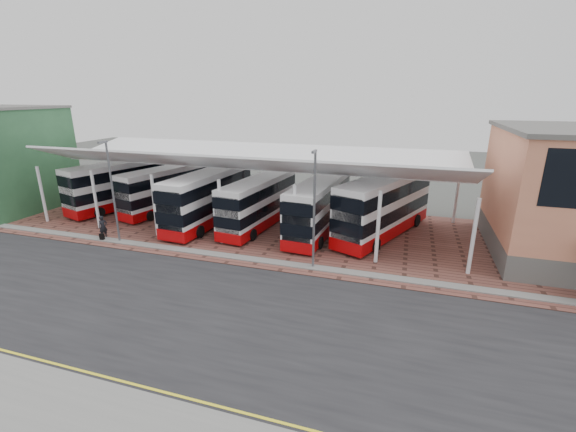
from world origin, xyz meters
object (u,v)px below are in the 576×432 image
bus_1 (167,189)px  bus_5 (384,206)px  bus_0 (123,185)px  bus_3 (259,203)px  bus_2 (209,198)px  bus_4 (319,207)px  pedestrian (103,227)px

bus_1 → bus_5: size_ratio=0.89×
bus_0 → bus_3: (15.68, -1.49, -0.20)m
bus_0 → bus_2: 11.22m
bus_4 → pedestrian: (-16.49, -6.62, -1.28)m
bus_1 → bus_4: size_ratio=0.98×
bus_5 → pedestrian: (-21.75, -7.74, -1.52)m
bus_0 → bus_2: same height
bus_2 → bus_4: bearing=6.7°
pedestrian → bus_0: bearing=54.0°
bus_0 → bus_5: 26.36m
bus_5 → bus_0: bearing=-158.4°
bus_2 → bus_3: 4.66m
bus_1 → bus_5: (21.29, -0.73, 0.29)m
bus_1 → bus_4: (16.03, -1.85, 0.06)m
bus_2 → bus_3: bus_2 is taller
bus_0 → bus_2: size_ratio=1.01×
bus_0 → bus_5: bus_5 is taller
bus_3 → bus_5: 10.74m
pedestrian → bus_4: bearing=-43.7°
bus_2 → pedestrian: (-6.44, -6.12, -1.40)m
bus_1 → bus_2: size_ratio=0.94×
bus_4 → pedestrian: size_ratio=5.83×
bus_1 → pedestrian: 8.57m
bus_5 → bus_1: bearing=-159.5°
bus_3 → bus_1: bearing=176.7°
bus_2 → pedestrian: bearing=-132.6°
bus_3 → pedestrian: (-11.07, -6.62, -1.20)m
bus_1 → bus_2: bearing=-8.1°
bus_2 → bus_4: 10.06m
bus_0 → bus_4: size_ratio=1.06×
bus_5 → pedestrian: 23.14m
bus_2 → bus_5: 15.40m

